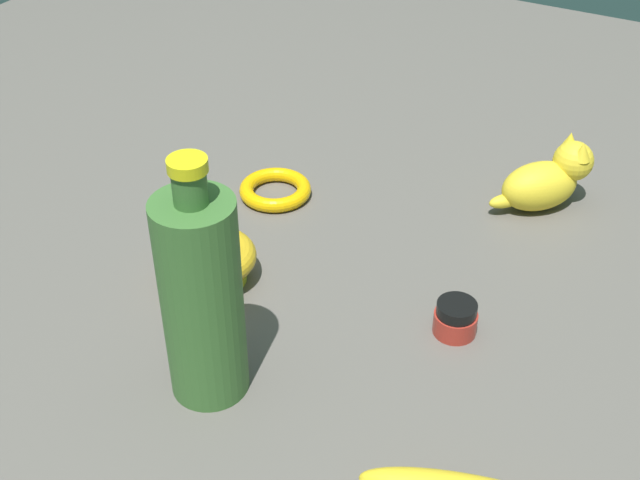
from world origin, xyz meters
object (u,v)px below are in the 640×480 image
at_px(bowl, 211,260).
at_px(nail_polish_jar, 455,319).
at_px(cat_figurine, 548,179).
at_px(bottle_tall, 202,297).
at_px(bangle, 275,190).

bearing_deg(bowl, nail_polish_jar, 10.07).
bearing_deg(nail_polish_jar, cat_figurine, 87.62).
relative_size(nail_polish_jar, bottle_tall, 0.18).
bearing_deg(cat_figurine, bangle, -154.86).
height_order(cat_figurine, bowl, cat_figurine).
distance_m(cat_figurine, bottle_tall, 0.52).
xyz_separation_m(cat_figurine, nail_polish_jar, (-0.01, -0.29, -0.02)).
relative_size(cat_figurine, bottle_tall, 0.45).
height_order(bangle, nail_polish_jar, nail_polish_jar).
height_order(bangle, cat_figurine, cat_figurine).
bearing_deg(bottle_tall, bowl, 124.24).
relative_size(cat_figurine, bowl, 1.12).
bearing_deg(bangle, nail_polish_jar, -24.11).
height_order(bangle, bottle_tall, bottle_tall).
height_order(bottle_tall, bowl, bottle_tall).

